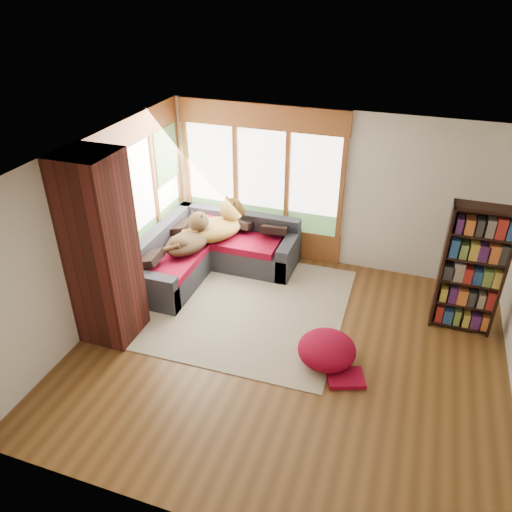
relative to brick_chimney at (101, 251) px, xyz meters
The scene contains 16 objects.
floor 2.75m from the brick_chimney, ahead, with size 5.50×5.50×0.00m, color #573618.
ceiling 2.75m from the brick_chimney, ahead, with size 5.50×5.50×0.00m, color white.
wall_back 3.73m from the brick_chimney, 49.90° to the left, with size 5.50×0.04×2.60m, color silver.
wall_front 3.22m from the brick_chimney, 41.86° to the right, with size 5.50×0.04×2.60m, color silver.
wall_left 0.49m from the brick_chimney, 135.00° to the left, with size 0.04×5.00×2.60m, color silver.
windows_back 3.07m from the brick_chimney, 66.95° to the left, with size 2.82×0.10×1.90m.
windows_left 1.58m from the brick_chimney, 101.66° to the left, with size 0.10×2.62×1.90m.
roller_blind 2.44m from the brick_chimney, 96.95° to the left, with size 0.03×0.72×0.90m, color #699055.
brick_chimney is the anchor object (origin of this frame).
sectional_sofa 2.32m from the brick_chimney, 77.71° to the left, with size 2.20×2.20×0.80m.
area_rug 2.04m from the brick_chimney, 46.23° to the left, with size 3.76×2.88×0.01m, color silver.
bookshelf 4.85m from the brick_chimney, 20.16° to the left, with size 0.80×0.27×1.87m.
pouf 3.13m from the brick_chimney, ahead, with size 0.75×0.75×0.40m, color maroon.
dog_tan 2.29m from the brick_chimney, 71.93° to the left, with size 1.08×1.13×0.55m.
dog_brindle 1.76m from the brick_chimney, 75.35° to the left, with size 0.73×0.96×0.48m.
throw_pillows 2.31m from the brick_chimney, 77.57° to the left, with size 1.98×1.68×0.45m.
Camera 1 is at (1.24, -4.91, 4.46)m, focal length 35.00 mm.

